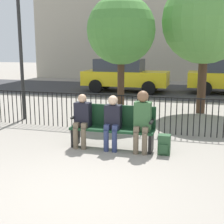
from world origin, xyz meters
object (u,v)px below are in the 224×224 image
at_px(seated_person_2, 142,118).
at_px(park_bench, 113,125).
at_px(lamp_post, 20,35).
at_px(tree_1, 205,21).
at_px(parked_car_1, 124,75).
at_px(tree_0, 121,30).
at_px(seated_person_1, 113,120).
at_px(backpack, 164,145).
at_px(seated_person_0, 82,118).

bearing_deg(seated_person_2, park_bench, 169.18).
distance_m(park_bench, lamp_post, 4.37).
distance_m(tree_1, parked_car_1, 6.24).
distance_m(park_bench, tree_0, 4.00).
bearing_deg(park_bench, parked_car_1, 102.15).
xyz_separation_m(seated_person_1, tree_0, (-0.69, 3.43, 2.01)).
relative_size(seated_person_2, lamp_post, 0.34).
xyz_separation_m(park_bench, lamp_post, (-3.36, 1.95, 2.00)).
bearing_deg(parked_car_1, lamp_post, -101.65).
height_order(seated_person_2, tree_0, tree_0).
bearing_deg(lamp_post, backpack, -25.30).
bearing_deg(parked_car_1, seated_person_0, -82.06).
distance_m(seated_person_2, tree_0, 4.15).
relative_size(seated_person_0, lamp_post, 0.30).
relative_size(seated_person_2, parked_car_1, 0.30).
xyz_separation_m(seated_person_0, seated_person_1, (0.68, -0.00, 0.01)).
distance_m(seated_person_0, seated_person_2, 1.32).
bearing_deg(tree_0, parked_car_1, 102.62).
relative_size(seated_person_0, tree_0, 0.31).
xyz_separation_m(park_bench, tree_1, (1.82, 4.40, 2.49)).
height_order(backpack, lamp_post, lamp_post).
height_order(seated_person_1, tree_1, tree_1).
bearing_deg(parked_car_1, park_bench, -77.85).
height_order(seated_person_0, lamp_post, lamp_post).
xyz_separation_m(park_bench, backpack, (1.12, -0.17, -0.29)).
bearing_deg(parked_car_1, tree_0, -77.38).
xyz_separation_m(seated_person_1, seated_person_2, (0.63, 0.01, 0.08)).
xyz_separation_m(seated_person_2, tree_0, (-1.32, 3.42, 1.93)).
bearing_deg(seated_person_0, seated_person_1, -0.01).
height_order(tree_1, lamp_post, tree_1).
relative_size(tree_1, parked_car_1, 1.04).
xyz_separation_m(seated_person_1, lamp_post, (-3.38, 2.08, 1.85)).
distance_m(backpack, tree_1, 5.39).
bearing_deg(parked_car_1, tree_1, -50.42).
height_order(seated_person_2, parked_car_1, parked_car_1).
height_order(seated_person_0, seated_person_1, seated_person_0).
bearing_deg(lamp_post, seated_person_1, -31.63).
relative_size(lamp_post, parked_car_1, 0.90).
xyz_separation_m(backpack, tree_0, (-1.79, 3.46, 2.46)).
xyz_separation_m(park_bench, seated_person_2, (0.66, -0.13, 0.23)).
bearing_deg(seated_person_0, parked_car_1, 97.94).
distance_m(seated_person_0, tree_0, 3.98).
relative_size(tree_0, parked_car_1, 0.89).
relative_size(tree_1, lamp_post, 1.15).
relative_size(seated_person_1, tree_0, 0.31).
bearing_deg(seated_person_2, seated_person_0, -179.71).
relative_size(seated_person_0, backpack, 2.83).
bearing_deg(seated_person_1, seated_person_2, 0.62).
bearing_deg(lamp_post, tree_1, 25.30).
bearing_deg(backpack, tree_1, 81.37).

